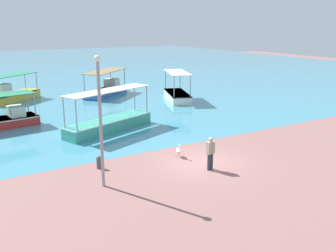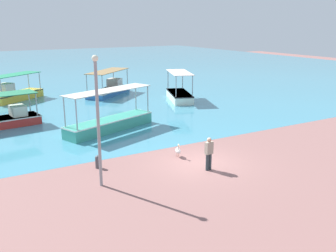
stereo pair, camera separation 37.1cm
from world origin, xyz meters
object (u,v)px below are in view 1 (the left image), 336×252
(pelican, at_px, (179,150))
(mooring_bollard, at_px, (99,162))
(lamp_post, at_px, (100,115))
(fisherman_standing, at_px, (210,153))
(fishing_boat_far_right, at_px, (177,95))
(fishing_boat_near_left, at_px, (12,94))
(fishing_boat_outer, at_px, (107,89))
(fishing_boat_near_right, at_px, (109,122))
(fishing_boat_far_left, at_px, (3,119))

(pelican, bearing_deg, mooring_bollard, 171.65)
(pelican, height_order, lamp_post, lamp_post)
(lamp_post, relative_size, mooring_bollard, 8.67)
(pelican, height_order, fisherman_standing, fisherman_standing)
(fishing_boat_far_right, bearing_deg, fishing_boat_near_left, 150.35)
(fishing_boat_far_right, distance_m, mooring_bollard, 17.87)
(fishing_boat_far_right, xyz_separation_m, lamp_post, (-13.17, -14.79, 2.73))
(fishing_boat_near_left, xyz_separation_m, fishing_boat_outer, (8.89, -1.54, -0.08))
(fishing_boat_near_right, xyz_separation_m, fisherman_standing, (1.64, -9.23, 0.33))
(mooring_bollard, distance_m, fisherman_standing, 5.62)
(fishing_boat_near_right, xyz_separation_m, fishing_boat_outer, (4.84, 12.63, -0.02))
(fishing_boat_far_left, bearing_deg, pelican, -57.24)
(pelican, bearing_deg, fishing_boat_outer, 79.65)
(fishing_boat_near_right, distance_m, pelican, 6.99)
(fishing_boat_outer, bearing_deg, fisherman_standing, -98.33)
(fishing_boat_far_right, relative_size, fisherman_standing, 3.13)
(fishing_boat_far_right, height_order, mooring_bollard, fishing_boat_far_right)
(fishing_boat_far_right, bearing_deg, lamp_post, -131.67)
(fishing_boat_near_left, xyz_separation_m, mooring_bollard, (0.96, -20.40, -0.27))
(fishing_boat_far_right, distance_m, fishing_boat_outer, 7.73)
(fishing_boat_near_right, relative_size, fishing_boat_far_left, 1.34)
(fishing_boat_outer, bearing_deg, fishing_boat_far_left, -144.06)
(mooring_bollard, bearing_deg, fishing_boat_near_left, 92.71)
(lamp_post, height_order, mooring_bollard, lamp_post)
(fishing_boat_far_left, height_order, mooring_bollard, fishing_boat_far_left)
(fishing_boat_near_right, height_order, fisherman_standing, fishing_boat_near_right)
(fishing_boat_near_left, distance_m, fishing_boat_far_right, 15.59)
(fishing_boat_near_right, bearing_deg, pelican, -79.50)
(fishing_boat_near_left, bearing_deg, lamp_post, -89.03)
(fisherman_standing, bearing_deg, fishing_boat_outer, 81.67)
(lamp_post, bearing_deg, pelican, 16.52)
(fishing_boat_outer, bearing_deg, pelican, -100.35)
(pelican, distance_m, mooring_bollard, 4.41)
(fishing_boat_outer, xyz_separation_m, pelican, (-3.56, -19.50, -0.18))
(fishing_boat_near_right, bearing_deg, fisherman_standing, -79.95)
(fishing_boat_near_left, xyz_separation_m, fishing_boat_near_right, (4.05, -14.17, -0.06))
(fishing_boat_near_right, distance_m, fishing_boat_outer, 13.52)
(fishing_boat_outer, height_order, fisherman_standing, fishing_boat_outer)
(fishing_boat_far_right, height_order, fishing_boat_outer, fishing_boat_far_right)
(fishing_boat_near_left, height_order, lamp_post, lamp_post)
(fishing_boat_outer, bearing_deg, fishing_boat_far_right, -52.95)
(pelican, relative_size, lamp_post, 0.14)
(fishing_boat_far_right, height_order, lamp_post, lamp_post)
(fishing_boat_far_left, bearing_deg, fisherman_standing, -60.74)
(fishing_boat_near_right, relative_size, fishing_boat_outer, 1.17)
(fishing_boat_near_left, relative_size, fishing_boat_outer, 0.90)
(fishing_boat_far_left, bearing_deg, fishing_boat_far_right, 6.53)
(fishing_boat_far_right, xyz_separation_m, fishing_boat_outer, (-4.66, 6.17, 0.01))
(mooring_bollard, bearing_deg, fishing_boat_far_left, 105.69)
(fishing_boat_near_left, relative_size, fishing_boat_far_right, 1.01)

